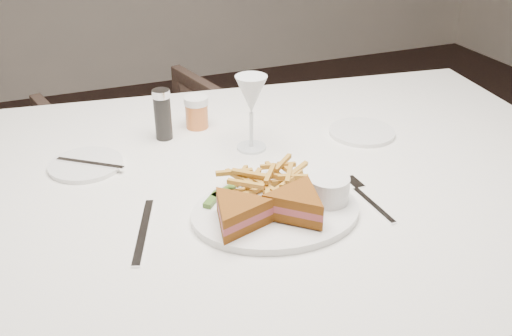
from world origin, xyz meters
name	(u,v)px	position (x,y,z in m)	size (l,w,h in m)	color
ground	(331,330)	(0.00, 0.00, 0.00)	(5.00, 5.00, 0.00)	black
table	(248,313)	(-0.36, -0.20, 0.38)	(1.59, 1.06, 0.75)	white
chair_far	(148,162)	(-0.40, 0.75, 0.33)	(0.63, 0.59, 0.65)	#46332B
table_setting	(258,173)	(-0.36, -0.25, 0.79)	(0.81, 0.68, 0.18)	white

